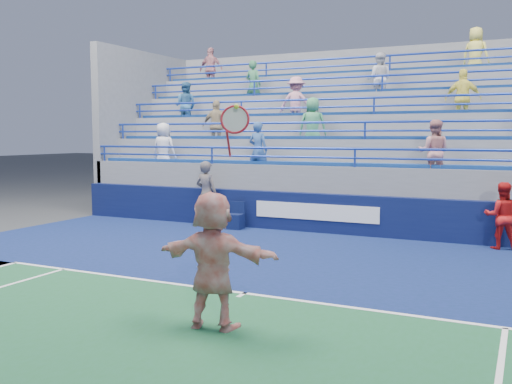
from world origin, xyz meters
The scene contains 7 objects.
ground centered at (0.00, 0.00, 0.00)m, with size 120.00×120.00×0.00m, color #333538.
sponsor_wall centered at (0.00, 6.50, 0.55)m, with size 18.00×0.32×1.10m.
bleacher_stand centered at (0.00, 10.27, 1.55)m, with size 18.00×5.60×6.13m.
judge_chair centered at (-3.33, 5.99, 0.25)m, with size 0.47×0.47×0.79m.
tennis_player centered at (0.38, -1.72, 0.98)m, with size 1.85×0.73×3.13m.
line_judge centered at (-4.38, 6.14, 0.98)m, with size 0.72×0.47×1.96m, color #151E3B.
ball_girl centered at (3.76, 6.14, 0.81)m, with size 0.78×0.61×1.61m, color red.
Camera 1 is at (4.30, -8.51, 2.71)m, focal length 40.00 mm.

